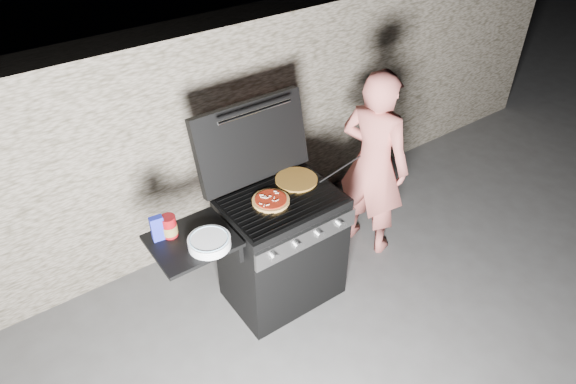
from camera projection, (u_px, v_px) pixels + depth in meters
ground at (283, 292)px, 3.98m from camera, size 50.00×50.00×0.00m
stone_wall at (207, 135)px, 4.12m from camera, size 8.00×0.35×1.80m
gas_grill at (253, 263)px, 3.59m from camera, size 1.34×0.79×0.91m
pizza_topped at (271, 200)px, 3.40m from camera, size 0.27×0.27×0.03m
pizza_plain at (296, 180)px, 3.60m from camera, size 0.36×0.36×0.02m
sauce_jar at (169, 226)px, 3.11m from camera, size 0.12×0.12×0.15m
blue_carton at (157, 228)px, 3.08m from camera, size 0.08×0.05×0.17m
plate_stack at (209, 242)px, 3.06m from camera, size 0.26×0.26×0.06m
person at (373, 164)px, 3.98m from camera, size 0.54×0.66×1.58m
tongs at (340, 170)px, 3.64m from camera, size 0.38×0.02×0.08m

